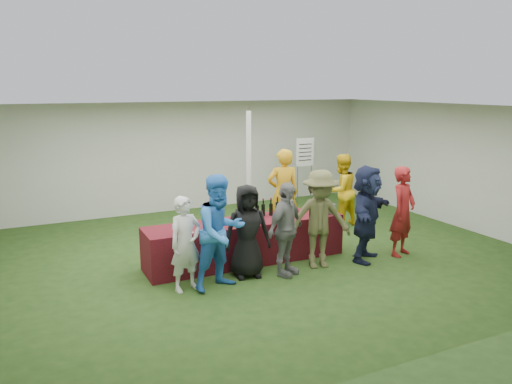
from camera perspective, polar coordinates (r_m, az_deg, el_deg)
name	(u,v)px	position (r m, az deg, el deg)	size (l,w,h in m)	color
ground	(252,257)	(9.25, -0.51, -7.41)	(60.00, 60.00, 0.00)	#284719
tent	(249,172)	(10.16, -0.83, 2.26)	(10.00, 10.00, 10.00)	white
serving_table	(246,241)	(8.91, -1.17, -5.63)	(3.60, 0.80, 0.75)	maroon
wine_bottles	(274,208)	(9.18, 2.06, -1.89)	(0.73, 0.14, 0.32)	black
wine_glasses	(230,221)	(8.39, -3.02, -3.30)	(2.77, 0.13, 0.16)	silver
water_bottle	(247,214)	(8.88, -1.00, -2.48)	(0.07, 0.07, 0.23)	silver
bar_towel	(321,210)	(9.59, 7.45, -2.02)	(0.25, 0.18, 0.03)	white
dump_bucket	(330,209)	(9.36, 8.41, -1.93)	(0.23, 0.23, 0.18)	slate
wine_list_sign	(305,157)	(12.59, 5.61, 3.95)	(0.50, 0.03, 1.80)	slate
staff_pourer	(283,193)	(10.21, 3.10, -0.17)	(0.67, 0.44, 1.84)	gold
staff_back	(341,190)	(11.18, 9.70, 0.17)	(0.79, 0.61, 1.62)	gold
customer_0	(186,244)	(7.67, -8.04, -5.90)	(0.54, 0.35, 1.47)	silver
customer_1	(221,232)	(7.65, -4.07, -4.60)	(0.87, 0.68, 1.79)	#317EDE
customer_2	(247,231)	(8.13, -1.01, -4.48)	(0.75, 0.49, 1.54)	black
customer_3	(286,230)	(8.18, 3.41, -4.31)	(0.92, 0.38, 1.56)	slate
customer_4	(320,219)	(8.57, 7.31, -3.12)	(1.10, 0.63, 1.70)	brown
customer_5	(367,213)	(9.06, 12.53, -2.41)	(1.60, 0.51, 1.73)	#19203D
customer_6	(403,211)	(9.51, 16.44, -2.14)	(0.61, 0.40, 1.66)	maroon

